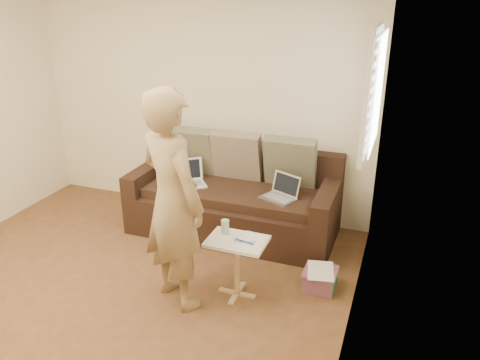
% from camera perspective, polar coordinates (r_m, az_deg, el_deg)
% --- Properties ---
extents(floor, '(4.50, 4.50, 0.00)m').
position_cam_1_polar(floor, '(4.22, -17.64, -15.32)').
color(floor, '#52371E').
rests_on(floor, ground).
extents(wall_back, '(4.00, 0.00, 4.00)m').
position_cam_1_polar(wall_back, '(5.43, -4.91, 9.40)').
color(wall_back, beige).
rests_on(wall_back, ground).
extents(wall_right, '(0.00, 4.50, 4.50)m').
position_cam_1_polar(wall_right, '(2.83, 13.20, -3.48)').
color(wall_right, beige).
rests_on(wall_right, ground).
extents(window_blinds, '(0.12, 0.88, 1.08)m').
position_cam_1_polar(window_blinds, '(4.14, 15.88, 10.26)').
color(window_blinds, white).
rests_on(window_blinds, wall_right).
extents(sofa, '(2.20, 0.95, 0.85)m').
position_cam_1_polar(sofa, '(5.08, -0.81, -1.89)').
color(sofa, black).
rests_on(sofa, ground).
extents(pillow_left, '(0.55, 0.29, 0.57)m').
position_cam_1_polar(pillow_left, '(5.38, -5.90, 3.57)').
color(pillow_left, '#53543D').
rests_on(pillow_left, sofa).
extents(pillow_mid, '(0.55, 0.27, 0.57)m').
position_cam_1_polar(pillow_mid, '(5.17, -0.37, 2.93)').
color(pillow_mid, '#756453').
rests_on(pillow_mid, sofa).
extents(pillow_right, '(0.55, 0.28, 0.57)m').
position_cam_1_polar(pillow_right, '(5.01, 6.09, 2.14)').
color(pillow_right, '#53543D').
rests_on(pillow_right, sofa).
extents(laptop_silver, '(0.40, 0.36, 0.22)m').
position_cam_1_polar(laptop_silver, '(4.78, 4.61, -2.33)').
color(laptop_silver, '#B7BABC').
rests_on(laptop_silver, sofa).
extents(laptop_white, '(0.45, 0.43, 0.26)m').
position_cam_1_polar(laptop_white, '(5.11, -6.28, -0.69)').
color(laptop_white, white).
rests_on(laptop_white, sofa).
extents(person, '(0.81, 0.72, 1.85)m').
position_cam_1_polar(person, '(3.80, -8.14, -2.50)').
color(person, '#928350').
rests_on(person, ground).
extents(side_table, '(0.50, 0.35, 0.55)m').
position_cam_1_polar(side_table, '(4.11, -0.37, -10.55)').
color(side_table, silver).
rests_on(side_table, ground).
extents(drinking_glass, '(0.07, 0.07, 0.12)m').
position_cam_1_polar(drinking_glass, '(4.05, -1.81, -5.65)').
color(drinking_glass, silver).
rests_on(drinking_glass, side_table).
extents(scissors, '(0.19, 0.12, 0.02)m').
position_cam_1_polar(scissors, '(3.93, 0.52, -7.47)').
color(scissors, silver).
rests_on(scissors, side_table).
extents(paper_on_table, '(0.25, 0.33, 0.00)m').
position_cam_1_polar(paper_on_table, '(3.95, 1.29, -7.41)').
color(paper_on_table, white).
rests_on(paper_on_table, side_table).
extents(striped_box, '(0.29, 0.29, 0.18)m').
position_cam_1_polar(striped_box, '(4.35, 9.64, -11.74)').
color(striped_box, '#DE216A').
rests_on(striped_box, ground).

